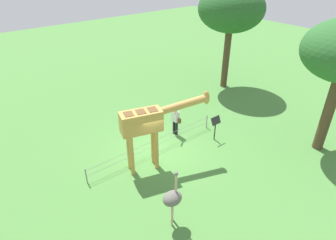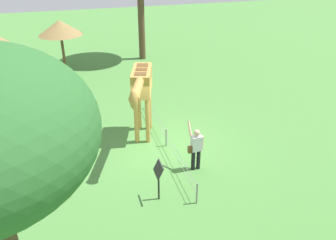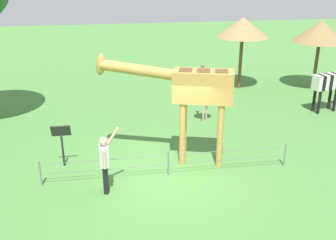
# 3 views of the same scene
# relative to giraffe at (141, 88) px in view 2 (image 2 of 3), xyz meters

# --- Properties ---
(ground_plane) EXTENTS (60.00, 60.00, 0.00)m
(ground_plane) POSITION_rel_giraffe_xyz_m (0.76, 0.58, -2.25)
(ground_plane) COLOR #4C843D
(giraffe) EXTENTS (3.95, 1.60, 3.27)m
(giraffe) POSITION_rel_giraffe_xyz_m (0.00, 0.00, 0.00)
(giraffe) COLOR #C69347
(giraffe) RESTS_ON ground_plane
(visitor) EXTENTS (0.56, 0.58, 1.76)m
(visitor) POSITION_rel_giraffe_xyz_m (2.53, 1.33, -1.35)
(visitor) COLOR black
(visitor) RESTS_ON ground_plane
(zebra) EXTENTS (1.83, 0.68, 1.66)m
(zebra) POSITION_rel_giraffe_xyz_m (-6.39, -3.40, -1.09)
(zebra) COLOR black
(zebra) RESTS_ON ground_plane
(ostrich) EXTENTS (0.70, 0.56, 2.25)m
(ostrich) POSITION_rel_giraffe_xyz_m (-1.24, -3.03, -1.08)
(ostrich) COLOR #CC9E93
(ostrich) RESTS_ON ground_plane
(shade_hut_near) EXTENTS (2.54, 2.54, 3.04)m
(shade_hut_near) POSITION_rel_giraffe_xyz_m (-9.28, -2.79, 0.35)
(shade_hut_near) COLOR brown
(shade_hut_near) RESTS_ON ground_plane
(info_sign) EXTENTS (0.56, 0.21, 1.32)m
(info_sign) POSITION_rel_giraffe_xyz_m (3.75, -0.31, -1.31)
(info_sign) COLOR black
(info_sign) RESTS_ON ground_plane
(wire_fence) EXTENTS (7.05, 0.05, 0.75)m
(wire_fence) POSITION_rel_giraffe_xyz_m (0.76, 0.76, -1.85)
(wire_fence) COLOR slate
(wire_fence) RESTS_ON ground_plane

